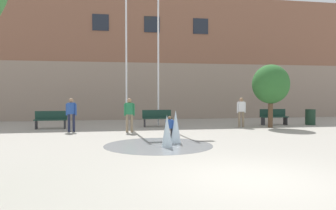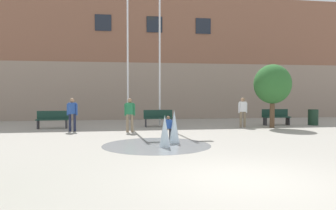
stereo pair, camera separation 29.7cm
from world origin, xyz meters
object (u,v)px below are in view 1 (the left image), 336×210
object	(u,v)px
adult_in_red	(241,110)
teen_by_trashcan	(71,112)
child_with_pink_shirt	(170,127)
street_tree_near_building	(271,84)
park_bench_near_trashcan	(274,117)
flagpole_left	(127,42)
trash_can	(310,117)
park_bench_under_right_flagpole	(157,118)
flagpole_right	(159,43)
adult_near_bench	(129,112)
park_bench_left_of_flagpoles	(51,119)

from	to	relation	value
adult_in_red	teen_by_trashcan	size ratio (longest dim) A/B	1.00
child_with_pink_shirt	street_tree_near_building	size ratio (longest dim) A/B	0.29
teen_by_trashcan	child_with_pink_shirt	xyz separation A→B (m)	(3.95, -4.22, -0.35)
park_bench_near_trashcan	adult_in_red	distance (m)	2.61
teen_by_trashcan	flagpole_left	distance (m)	5.15
park_bench_near_trashcan	trash_can	size ratio (longest dim) A/B	1.78
child_with_pink_shirt	trash_can	bearing A→B (deg)	-169.50
park_bench_near_trashcan	street_tree_near_building	world-z (taller)	street_tree_near_building
park_bench_under_right_flagpole	flagpole_left	bearing A→B (deg)	158.82
park_bench_under_right_flagpole	flagpole_right	xyz separation A→B (m)	(0.19, 0.62, 4.17)
trash_can	adult_in_red	bearing A→B (deg)	-172.99
child_with_pink_shirt	street_tree_near_building	distance (m)	7.82
park_bench_under_right_flagpole	child_with_pink_shirt	world-z (taller)	child_with_pink_shirt
teen_by_trashcan	street_tree_near_building	world-z (taller)	street_tree_near_building
adult_in_red	flagpole_left	bearing A→B (deg)	165.03
child_with_pink_shirt	flagpole_left	distance (m)	7.75
street_tree_near_building	park_bench_under_right_flagpole	bearing A→B (deg)	165.24
child_with_pink_shirt	trash_can	size ratio (longest dim) A/B	1.10
adult_near_bench	trash_can	size ratio (longest dim) A/B	1.77
park_bench_near_trashcan	flagpole_left	size ratio (longest dim) A/B	0.18
adult_in_red	teen_by_trashcan	world-z (taller)	same
adult_in_red	trash_can	bearing A→B (deg)	8.32
teen_by_trashcan	street_tree_near_building	xyz separation A→B (m)	(10.24, 0.10, 1.37)
teen_by_trashcan	trash_can	world-z (taller)	teen_by_trashcan
flagpole_left	park_bench_near_trashcan	bearing A→B (deg)	-5.59
park_bench_left_of_flagpoles	teen_by_trashcan	distance (m)	2.02
park_bench_under_right_flagpole	street_tree_near_building	bearing A→B (deg)	-14.76
park_bench_near_trashcan	street_tree_near_building	size ratio (longest dim) A/B	0.48
park_bench_left_of_flagpoles	teen_by_trashcan	size ratio (longest dim) A/B	1.01
adult_in_red	child_with_pink_shirt	size ratio (longest dim) A/B	1.61
park_bench_near_trashcan	adult_near_bench	xyz separation A→B (m)	(-8.46, -2.16, 0.45)
flagpole_left	flagpole_right	distance (m)	1.79
teen_by_trashcan	park_bench_left_of_flagpoles	bearing A→B (deg)	84.45
adult_near_bench	flagpole_left	size ratio (longest dim) A/B	0.18
child_with_pink_shirt	flagpole_right	world-z (taller)	flagpole_right
park_bench_under_right_flagpole	park_bench_near_trashcan	world-z (taller)	same
flagpole_right	park_bench_left_of_flagpoles	bearing A→B (deg)	-172.99
adult_in_red	trash_can	world-z (taller)	adult_in_red
adult_near_bench	flagpole_right	world-z (taller)	flagpole_right
flagpole_right	trash_can	distance (m)	9.73
teen_by_trashcan	flagpole_right	bearing A→B (deg)	-16.29
park_bench_under_right_flagpole	teen_by_trashcan	world-z (taller)	teen_by_trashcan
child_with_pink_shirt	flagpole_right	distance (m)	7.68
flagpole_left	street_tree_near_building	bearing A→B (deg)	-16.17
park_bench_under_right_flagpole	park_bench_left_of_flagpoles	bearing A→B (deg)	-179.13
child_with_pink_shirt	trash_can	xyz separation A→B (m)	(9.29, 5.28, -0.13)
adult_near_bench	adult_in_red	size ratio (longest dim) A/B	1.00
child_with_pink_shirt	park_bench_under_right_flagpole	bearing A→B (deg)	-113.07
park_bench_left_of_flagpoles	adult_near_bench	xyz separation A→B (m)	(3.89, -2.28, 0.45)
street_tree_near_building	trash_can	bearing A→B (deg)	17.81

